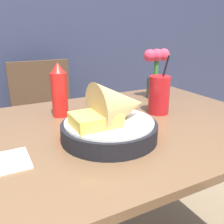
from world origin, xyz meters
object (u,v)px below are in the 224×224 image
at_px(chair_far_window, 46,116).
at_px(food_basket, 113,119).
at_px(ketchup_bottle, 59,91).
at_px(drink_cup, 159,96).
at_px(flower_vase, 156,73).

xyz_separation_m(chair_far_window, food_basket, (-0.00, -0.97, 0.29)).
height_order(chair_far_window, food_basket, food_basket).
xyz_separation_m(ketchup_bottle, drink_cup, (0.36, -0.15, -0.03)).
relative_size(chair_far_window, flower_vase, 3.71).
distance_m(ketchup_bottle, flower_vase, 0.49).
relative_size(food_basket, ketchup_bottle, 1.44).
relative_size(ketchup_bottle, flower_vase, 0.88).
bearing_deg(chair_far_window, flower_vase, -58.07).
height_order(chair_far_window, drink_cup, drink_cup).
bearing_deg(drink_cup, food_basket, -154.76).
bearing_deg(chair_far_window, ketchup_bottle, -96.98).
bearing_deg(chair_far_window, drink_cup, -71.99).
bearing_deg(flower_vase, chair_far_window, 121.93).
relative_size(food_basket, flower_vase, 1.26).
distance_m(chair_far_window, drink_cup, 0.93).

